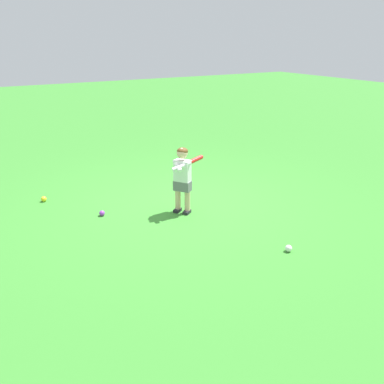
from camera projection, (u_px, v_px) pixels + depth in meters
ground_plane at (186, 203)px, 7.04m from camera, size 40.00×40.00×0.00m
child_batter at (183, 174)px, 6.46m from camera, size 0.62×0.34×1.08m
play_ball_midfield at (44, 199)px, 7.10m from camera, size 0.10×0.10×0.10m
play_ball_behind_batter at (102, 213)px, 6.54m from camera, size 0.09×0.09×0.09m
play_ball_center_lawn at (289, 248)px, 5.46m from camera, size 0.09×0.09×0.09m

